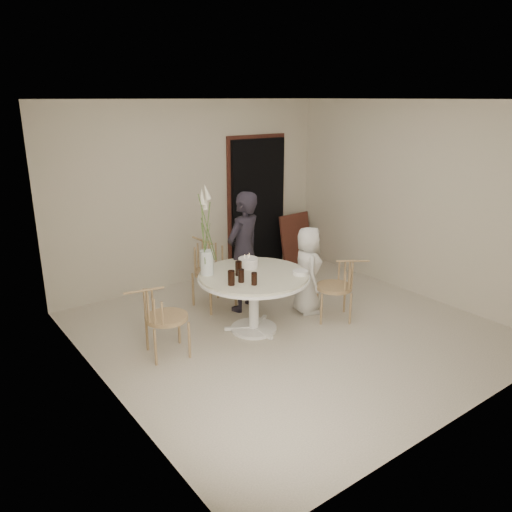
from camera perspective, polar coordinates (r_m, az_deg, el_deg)
ground at (r=6.20m, az=3.77°, el=-8.38°), size 4.50×4.50×0.00m
room_shell at (r=5.68m, az=4.10°, el=6.47°), size 4.50×4.50×4.50m
doorway at (r=8.17m, az=0.20°, el=5.90°), size 1.00×0.10×2.10m
door_trim at (r=8.19m, az=0.03°, el=6.36°), size 1.12×0.03×2.22m
table at (r=5.94m, az=-0.25°, el=-3.08°), size 1.33×1.33×0.73m
picture_frame at (r=8.51m, az=4.58°, el=1.98°), size 0.65×0.23×0.85m
chair_far at (r=6.76m, az=-5.48°, el=-0.86°), size 0.52×0.56×0.90m
chair_right at (r=6.39m, az=9.93°, el=-2.80°), size 0.60×0.59×0.79m
chair_left at (r=5.48m, az=-11.38°, el=-6.30°), size 0.53×0.50×0.81m
girl at (r=6.50m, az=-1.42°, el=0.48°), size 0.67×0.54×1.59m
boy at (r=6.51m, az=5.94°, el=-1.64°), size 0.59×0.67×1.15m
birthday_cake at (r=6.11m, az=-0.90°, el=-0.76°), size 0.24×0.24×0.17m
cola_tumbler_a at (r=5.62m, az=-1.71°, el=-2.27°), size 0.07×0.07×0.15m
cola_tumbler_b at (r=5.53m, az=-0.20°, el=-2.62°), size 0.08×0.08×0.14m
cola_tumbler_c at (r=5.53m, az=-2.84°, el=-2.52°), size 0.09×0.09×0.17m
cola_tumbler_d at (r=5.82m, az=-2.00°, el=-1.42°), size 0.09×0.09×0.17m
plate_stack at (r=5.89m, az=5.10°, el=-1.89°), size 0.20×0.20×0.05m
flower_vase at (r=5.79m, az=-5.71°, el=1.48°), size 0.15×0.15×1.08m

